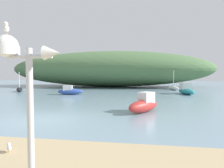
{
  "coord_description": "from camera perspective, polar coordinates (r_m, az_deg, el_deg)",
  "views": [
    {
      "loc": [
        5.07,
        -9.55,
        2.37
      ],
      "look_at": [
        2.33,
        7.7,
        1.49
      ],
      "focal_mm": 31.57,
      "sensor_mm": 36.0,
      "label": 1
    }
  ],
  "objects": [
    {
      "name": "mast_structure",
      "position": [
        4.01,
        -25.6,
        4.92
      ],
      "size": [
        1.26,
        0.45,
        2.89
      ],
      "color": "silver",
      "rests_on": "beach_sand"
    },
    {
      "name": "sailboat_outer_mooring",
      "position": [
        30.57,
        17.38,
        -1.09
      ],
      "size": [
        1.82,
        2.58,
        2.94
      ],
      "color": "white",
      "rests_on": "ground"
    },
    {
      "name": "distant_hill",
      "position": [
        37.82,
        -0.98,
        4.36
      ],
      "size": [
        38.71,
        14.25,
        6.67
      ],
      "primitive_type": "ellipsoid",
      "color": "#517547",
      "rests_on": "ground"
    },
    {
      "name": "motorboat_mid_channel",
      "position": [
        23.27,
        -12.09,
        -1.96
      ],
      "size": [
        3.02,
        1.61,
        1.05
      ],
      "color": "#2D4C9E",
      "rests_on": "ground"
    },
    {
      "name": "motorboat_near_shore",
      "position": [
        24.93,
        20.66,
        -1.58
      ],
      "size": [
        1.91,
        3.82,
        1.41
      ],
      "color": "teal",
      "rests_on": "ground"
    },
    {
      "name": "seagull_by_mast",
      "position": [
        6.41,
        -27.65,
        -15.92
      ],
      "size": [
        0.27,
        0.31,
        0.24
      ],
      "color": "orange",
      "rests_on": "beach_sand"
    },
    {
      "name": "sailboat_centre_water",
      "position": [
        29.15,
        -25.24,
        -1.43
      ],
      "size": [
        1.97,
        2.54,
        2.66
      ],
      "color": "black",
      "rests_on": "ground"
    },
    {
      "name": "ground_plane",
      "position": [
        11.07,
        -18.76,
        -9.61
      ],
      "size": [
        120.0,
        120.0,
        0.0
      ],
      "primitive_type": "plane",
      "color": "#7A99A8"
    },
    {
      "name": "motorboat_inner_mooring",
      "position": [
        12.46,
        9.31,
        -5.79
      ],
      "size": [
        2.28,
        2.9,
        1.24
      ],
      "color": "#B72D28",
      "rests_on": "ground"
    },
    {
      "name": "seagull_on_radar",
      "position": [
        4.2,
        -28.34,
        14.17
      ],
      "size": [
        0.21,
        0.28,
        0.22
      ],
      "color": "orange",
      "rests_on": "mast_structure"
    }
  ]
}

